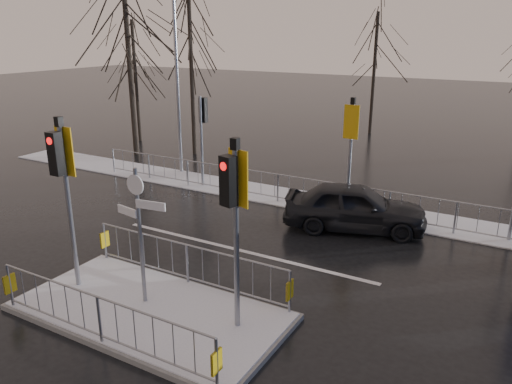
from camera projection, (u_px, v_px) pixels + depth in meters
The scene contains 11 objects.
ground at pixel (150, 314), 10.88m from camera, with size 120.00×120.00×0.00m, color black.
snow_verge at pixel (310, 201), 17.98m from camera, with size 30.00×2.00×0.04m, color white.
lane_markings at pixel (139, 321), 10.60m from camera, with size 8.00×11.38×0.01m.
traffic_island at pixel (149, 298), 10.77m from camera, with size 6.00×3.04×4.15m.
far_kerb_fixtures at pixel (313, 179), 17.11m from camera, with size 18.00×0.65×3.83m.
car_far_lane at pixel (355, 207), 15.31m from camera, with size 1.73×4.30×1.47m, color black.
tree_near_a at pixel (127, 25), 23.02m from camera, with size 4.75×4.75×8.97m.
tree_near_b at pixel (191, 47), 23.38m from camera, with size 4.00×4.00×7.55m.
tree_near_c at pixel (134, 58), 26.52m from camera, with size 3.50×3.50×6.61m.
tree_far_a at pixel (376, 50), 28.50m from camera, with size 3.75×3.75×7.08m.
street_lamp_left at pixel (178, 66), 20.36m from camera, with size 1.25×0.18×8.20m.
Camera 1 is at (6.73, -7.12, 5.91)m, focal length 35.00 mm.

